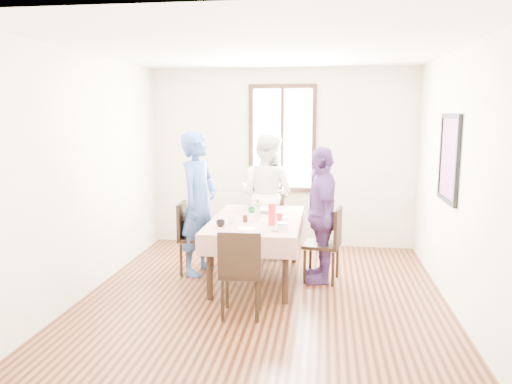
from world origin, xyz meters
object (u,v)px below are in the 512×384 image
at_px(chair_near, 241,272).
at_px(person_far, 267,195).
at_px(chair_right, 322,244).
at_px(person_left, 198,203).
at_px(dining_table, 257,249).
at_px(person_right, 321,215).
at_px(chair_far, 267,223).
at_px(chair_left, 197,238).

height_order(chair_near, person_far, person_far).
relative_size(chair_right, person_left, 0.50).
bearing_deg(chair_right, person_far, 46.95).
height_order(dining_table, person_right, person_right).
distance_m(dining_table, chair_far, 1.13).
height_order(dining_table, chair_near, chair_near).
relative_size(chair_right, chair_far, 1.00).
relative_size(chair_left, chair_near, 1.00).
bearing_deg(dining_table, person_far, 90.00).
relative_size(chair_right, person_right, 0.55).
bearing_deg(person_far, person_left, 74.35).
relative_size(chair_left, chair_right, 1.00).
height_order(chair_left, person_right, person_right).
xyz_separation_m(dining_table, chair_far, (0.00, 1.12, 0.08)).
height_order(chair_far, chair_near, same).
distance_m(dining_table, chair_near, 1.13).
xyz_separation_m(chair_right, person_left, (-1.57, 0.10, 0.45)).
distance_m(dining_table, chair_left, 0.81).
xyz_separation_m(chair_right, chair_near, (-0.79, -1.17, 0.00)).
bearing_deg(person_left, chair_right, -78.77).
bearing_deg(person_left, chair_near, -133.83).
xyz_separation_m(chair_right, person_far, (-0.79, 1.05, 0.42)).
distance_m(chair_right, chair_far, 1.33).
bearing_deg(person_right, person_far, -152.44).
distance_m(chair_near, person_far, 2.26).
bearing_deg(chair_right, chair_left, 96.20).
distance_m(chair_near, person_right, 1.45).
relative_size(dining_table, chair_left, 1.79).
relative_size(chair_near, person_right, 0.55).
bearing_deg(chair_near, dining_table, 86.29).
relative_size(dining_table, chair_right, 1.79).
height_order(person_left, person_far, person_left).
relative_size(chair_left, person_right, 0.55).
xyz_separation_m(dining_table, chair_right, (0.79, 0.05, 0.08)).
bearing_deg(chair_right, dining_table, 103.56).
bearing_deg(chair_near, chair_far, 86.29).
relative_size(dining_table, chair_far, 1.79).
relative_size(chair_right, person_far, 0.52).
xyz_separation_m(chair_right, chair_far, (-0.79, 1.07, 0.00)).
height_order(person_left, person_right, person_left).
xyz_separation_m(person_left, person_right, (1.55, -0.10, -0.08)).
height_order(dining_table, person_far, person_far).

